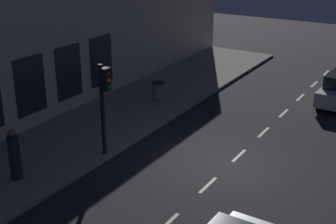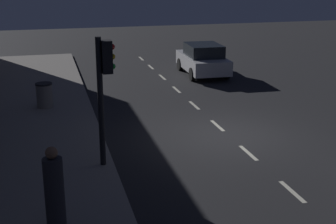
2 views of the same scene
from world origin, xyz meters
The scene contains 7 objects.
ground_plane centered at (0.00, 0.00, 0.00)m, with size 60.00×60.00×0.00m, color #232326.
sidewalk centered at (6.25, 0.00, 0.07)m, with size 4.50×32.00×0.15m.
building_facade centered at (8.80, 0.00, 3.09)m, with size 0.65×32.00×6.19m.
lane_centre_line centered at (0.00, -1.00, 0.00)m, with size 0.12×27.20×0.01m.
traffic_light centered at (4.18, 1.68, 2.47)m, with size 0.50×0.32×3.44m.
pedestrian_0 centered at (5.62, 4.74, 0.97)m, with size 0.55×0.55×1.79m.
trash_bin centered at (5.73, -4.35, 0.62)m, with size 0.63×0.63×0.94m.
Camera 1 is at (-6.15, 14.34, 8.04)m, focal length 51.26 mm.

